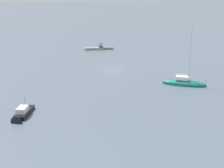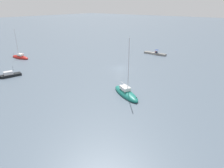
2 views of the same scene
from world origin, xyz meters
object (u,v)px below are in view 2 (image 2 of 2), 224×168
Objects in this scene: umbrella_open_navy at (157,50)px; sailboat_red_near at (20,57)px; motorboat_black_near at (7,76)px; person_seated_maroon_right at (156,52)px; sailboat_teal_mid at (126,93)px; person_seated_blue_left at (157,52)px.

sailboat_red_near is at bearing 44.62° from umbrella_open_navy.
person_seated_maroon_right is at bearing -97.06° from motorboat_black_near.
motorboat_black_near is (28.58, 9.42, -0.09)m from sailboat_teal_mid.
person_seated_maroon_right is 0.50× the size of umbrella_open_navy.
umbrella_open_navy reaches higher than person_seated_maroon_right.
umbrella_open_navy is at bearing -46.02° from person_seated_blue_left.
sailboat_red_near is at bearing 39.34° from person_seated_maroon_right.
sailboat_red_near is at bearing 38.69° from person_seated_blue_left.
person_seated_maroon_right is 35.99m from sailboat_teal_mid.
motorboat_black_near is at bearing 62.65° from person_seated_maroon_right.
person_seated_maroon_right is 0.06× the size of sailboat_teal_mid.
person_seated_blue_left is 47.12m from motorboat_black_near.
person_seated_blue_left is at bearing -136.21° from sailboat_teal_mid.
umbrella_open_navy is 0.13× the size of sailboat_teal_mid.
person_seated_maroon_right is 0.92m from umbrella_open_navy.
motorboat_black_near reaches higher than person_seated_maroon_right.
motorboat_black_near is at bearing 67.84° from umbrella_open_navy.
motorboat_black_near is (17.82, 43.75, -1.42)m from umbrella_open_navy.
person_seated_blue_left is 0.13× the size of motorboat_black_near.
sailboat_teal_mid reaches higher than person_seated_blue_left.
sailboat_teal_mid is (-43.45, 2.07, 0.04)m from sailboat_red_near.
sailboat_teal_mid is at bearing -99.78° from sailboat_red_near.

